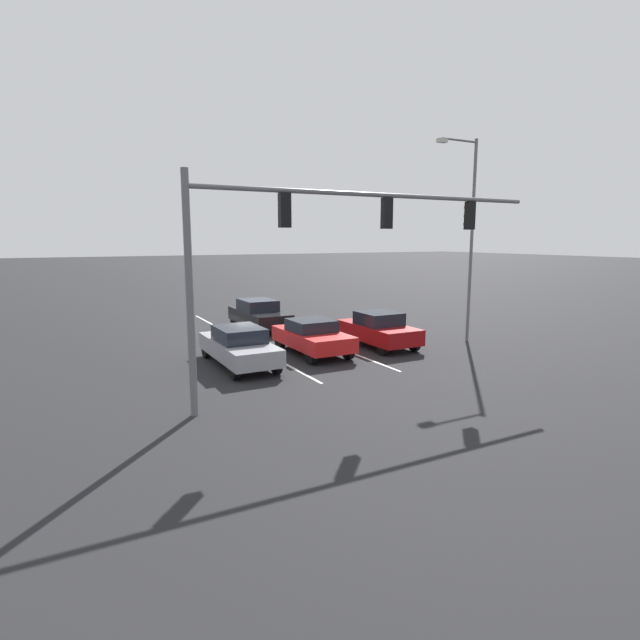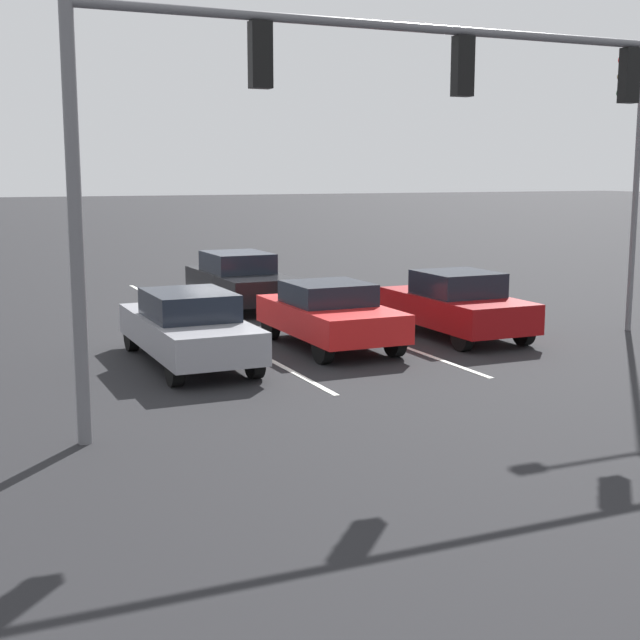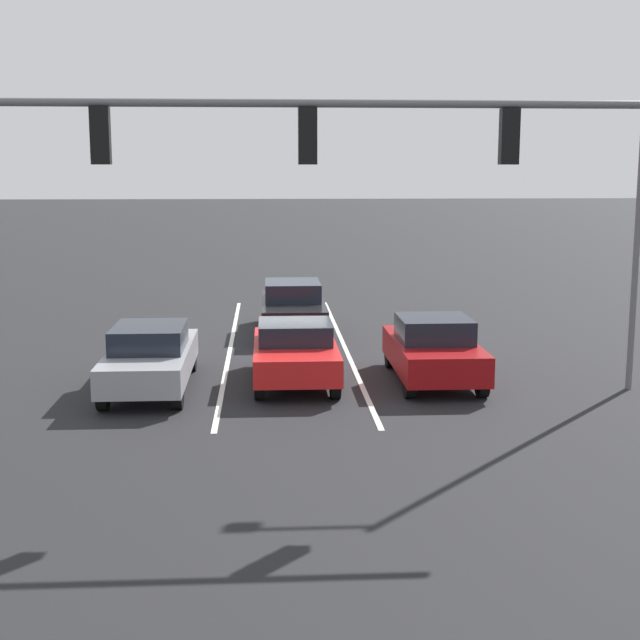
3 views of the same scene
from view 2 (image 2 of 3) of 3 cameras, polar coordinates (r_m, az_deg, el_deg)
ground_plane at (r=25.79m, az=-5.68°, el=0.85°), size 240.00×240.00×0.00m
lane_stripe_left_divider at (r=24.24m, az=-0.34°, el=0.35°), size 0.12×16.60×0.01m
lane_stripe_center_divider at (r=23.15m, az=-7.66°, el=-0.17°), size 0.12×16.60×0.01m
car_maroon_leftlane_front at (r=21.15m, az=8.72°, el=1.00°), size 1.88×4.18×1.55m
car_gray_rightlane_front at (r=18.13m, az=-8.42°, el=-0.42°), size 1.80×4.75×1.49m
car_red_midlane_front at (r=19.63m, az=0.59°, el=0.41°), size 1.92×4.17×1.44m
car_black_midlane_second at (r=25.67m, az=-5.18°, el=2.59°), size 1.89×4.77×1.56m
traffic_signal_gantry at (r=14.02m, az=1.35°, el=13.88°), size 12.14×0.37×6.51m
street_lamp_left_shoulder at (r=22.72m, az=19.39°, el=12.41°), size 2.25×0.24×9.09m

